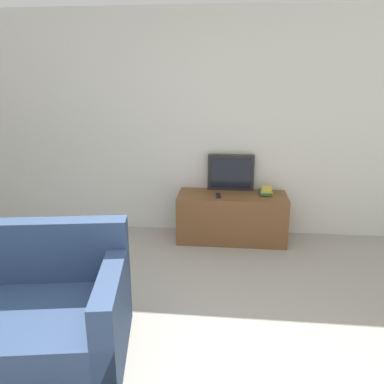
{
  "coord_description": "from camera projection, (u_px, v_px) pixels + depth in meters",
  "views": [
    {
      "loc": [
        0.38,
        -1.4,
        1.79
      ],
      "look_at": [
        -0.0,
        2.29,
        0.7
      ],
      "focal_mm": 35.0,
      "sensor_mm": 36.0,
      "label": 1
    }
  ],
  "objects": [
    {
      "name": "tv_stand",
      "position": [
        232.0,
        217.0,
        4.36
      ],
      "size": [
        1.24,
        0.5,
        0.55
      ],
      "color": "brown",
      "rests_on": "ground_plane"
    },
    {
      "name": "book_stack",
      "position": [
        266.0,
        191.0,
        4.29
      ],
      "size": [
        0.17,
        0.22,
        0.07
      ],
      "color": "gold",
      "rests_on": "tv_stand"
    },
    {
      "name": "television",
      "position": [
        231.0,
        172.0,
        4.43
      ],
      "size": [
        0.54,
        0.09,
        0.43
      ],
      "color": "black",
      "rests_on": "tv_stand"
    },
    {
      "name": "remote_on_stand",
      "position": [
        218.0,
        195.0,
        4.21
      ],
      "size": [
        0.06,
        0.15,
        0.02
      ],
      "rotation": [
        0.0,
        0.0,
        0.1
      ],
      "color": "black",
      "rests_on": "tv_stand"
    },
    {
      "name": "wall_back",
      "position": [
        199.0,
        125.0,
        4.4
      ],
      "size": [
        9.0,
        0.06,
        2.6
      ],
      "color": "silver",
      "rests_on": "ground_plane"
    }
  ]
}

